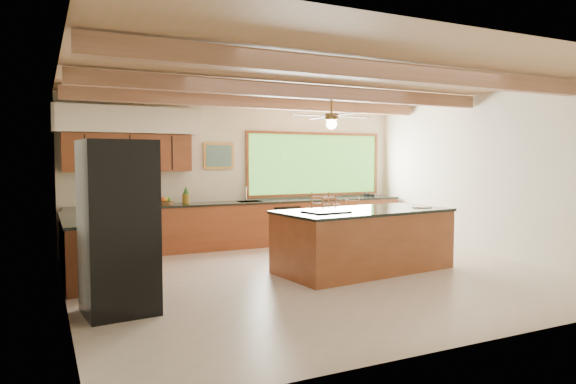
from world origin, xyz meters
name	(u,v)px	position (x,y,z in m)	size (l,w,h in m)	color
ground	(319,275)	(0.00, 0.00, 0.00)	(7.20, 7.20, 0.00)	#C3B0A2
room_shell	(291,132)	(-0.17, 0.65, 2.21)	(7.27, 6.54, 3.02)	beige
counter_run	(217,228)	(-0.82, 2.52, 0.46)	(7.12, 3.10, 1.26)	brown
island	(364,240)	(0.79, -0.03, 0.49)	(2.94, 1.62, 1.00)	brown
refrigerator	(118,227)	(-3.05, -0.70, 1.00)	(0.85, 0.83, 2.00)	black
bar_stool_a	(324,217)	(0.97, 1.54, 0.69)	(0.49, 0.49, 1.16)	brown
bar_stool_b	(321,216)	(1.09, 1.88, 0.68)	(0.54, 0.54, 1.15)	brown
bar_stool_c	(331,221)	(1.12, 1.55, 0.60)	(0.47, 0.47, 1.01)	brown
bar_stool_d	(352,215)	(2.14, 2.40, 0.59)	(0.44, 0.44, 0.99)	brown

